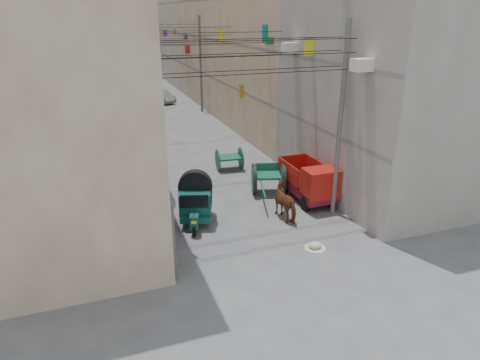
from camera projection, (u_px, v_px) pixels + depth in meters
name	position (u px, v px, depth m)	size (l,w,h in m)	color
ground	(333.00, 315.00, 12.39)	(140.00, 140.00, 0.00)	#4D4D50
building_row_left	(53.00, 34.00, 37.42)	(8.00, 62.00, 14.00)	beige
building_row_right	(227.00, 31.00, 42.46)	(8.00, 62.00, 14.00)	#9E9994
end_cap_building	(117.00, 24.00, 67.86)	(22.00, 10.00, 13.00)	#9E967D
shutters_left	(143.00, 168.00, 19.71)	(0.18, 14.40, 2.88)	#45454A
signboards	(174.00, 85.00, 30.12)	(8.22, 40.52, 5.67)	purple
ac_units	(326.00, 32.00, 17.55)	(0.70, 6.55, 3.35)	silver
utility_poles	(190.00, 87.00, 25.83)	(7.40, 22.20, 8.00)	#575759
overhead_cables	(199.00, 41.00, 22.55)	(7.40, 22.52, 1.12)	black
auto_rickshaw	(196.00, 199.00, 17.61)	(1.88, 2.54, 1.72)	black
tonga_cart	(268.00, 178.00, 20.52)	(2.13, 3.51, 1.49)	black
mini_truck	(311.00, 184.00, 19.45)	(1.53, 3.35, 1.88)	black
second_cart	(229.00, 158.00, 23.67)	(1.49, 1.34, 1.22)	#13543D
feed_sack	(315.00, 245.00, 15.88)	(0.50, 0.40, 0.25)	#BCB79C
horse	(287.00, 202.00, 18.03)	(0.81, 1.77, 1.50)	brown
distant_car_white	(140.00, 114.00, 34.31)	(1.47, 3.66, 1.25)	#B7B7B7
distant_car_grey	(162.00, 96.00, 41.63)	(1.25, 3.60, 1.18)	slate
distant_car_green	(150.00, 93.00, 43.64)	(1.62, 3.98, 1.15)	#1B5141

